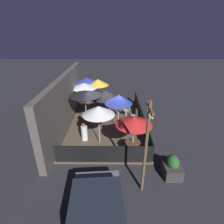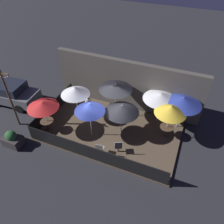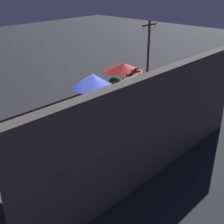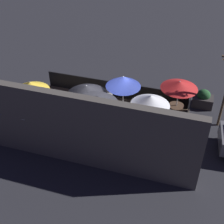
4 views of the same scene
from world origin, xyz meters
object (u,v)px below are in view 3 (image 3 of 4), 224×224
Objects in this scene: patio_umbrella_2 at (123,67)px; patio_umbrella_6 at (78,103)px; dining_table_2 at (123,95)px; patio_umbrella_7 at (72,135)px; dining_table_0 at (31,175)px; planter_box at (115,87)px; patio_umbrella_4 at (140,79)px; patio_chair_0 at (54,118)px; patio_umbrella_3 at (93,81)px; patio_umbrella_0 at (25,131)px; light_post at (148,55)px; patron_0 at (152,122)px; patio_umbrella_5 at (31,150)px; parked_car_0 at (194,79)px; patio_umbrella_1 at (124,94)px; patio_chair_1 at (45,128)px; dining_table_1 at (123,139)px.

patio_umbrella_2 reaches higher than patio_umbrella_6.
patio_umbrella_7 is at bearing 29.44° from dining_table_2.
planter_box is (-7.96, -3.96, -0.26)m from dining_table_0.
patio_umbrella_7 is (4.87, 1.54, -0.08)m from patio_umbrella_4.
patio_umbrella_6 is at bearing -19.95° from patio_chair_0.
patio_umbrella_3 reaches higher than planter_box.
patio_umbrella_3 reaches higher than patio_umbrella_0.
light_post is at bearing -148.12° from patio_umbrella_4.
patio_umbrella_2 is 1.89× the size of patron_0.
patio_umbrella_7 is 2.75× the size of dining_table_2.
patio_umbrella_2 reaches higher than dining_table_0.
patio_umbrella_0 is 4.40m from patio_umbrella_3.
patio_umbrella_5 is at bearing 30.58° from planter_box.
parked_car_0 is at bearing 173.37° from patio_umbrella_3.
patio_umbrella_2 is 2.17m from light_post.
patio_umbrella_5 is (7.18, 3.31, 0.07)m from patio_umbrella_2.
patio_umbrella_6 is at bearing 20.41° from patio_umbrella_2.
patron_0 is (-1.91, -0.14, -1.76)m from patio_umbrella_1.
patio_umbrella_3 is 2.63× the size of patio_chair_0.
patio_chair_0 is 1.00m from patio_chair_1.
patio_chair_0 is (3.70, -0.52, -0.12)m from dining_table_2.
patio_umbrella_7 is 1.89× the size of patron_0.
dining_table_0 is 0.73× the size of planter_box.
patio_umbrella_1 is 2.44m from patio_umbrella_4.
patio_umbrella_4 is at bearing -154.54° from dining_table_1.
patio_chair_1 is at bearing -66.53° from patio_chair_0.
dining_table_2 is (-6.70, -2.28, -1.41)m from patio_umbrella_0.
patio_umbrella_4 is 5.86m from dining_table_0.
patio_umbrella_3 is 2.52× the size of dining_table_1.
patio_umbrella_6 is 6.55m from light_post.
patio_umbrella_6 is 2.33× the size of patio_chair_0.
patio_umbrella_4 is 2.47× the size of patio_chair_1.
dining_table_1 is at bearing 41.18° from patio_umbrella_2.
patio_umbrella_5 is at bearing 24.76° from dining_table_2.
patio_chair_1 is (0.86, 0.52, 0.02)m from patio_chair_0.
parked_car_0 is (-10.87, -0.82, 0.15)m from dining_table_0.
patio_chair_0 is at bearing 61.45° from patron_0.
patio_umbrella_6 is 0.97× the size of patio_umbrella_7.
patio_chair_1 is (1.96, -0.68, -1.59)m from patio_umbrella_3.
patio_umbrella_3 reaches higher than patio_umbrella_2.
dining_table_2 is at bearing -161.17° from dining_table_0.
parked_car_0 is at bearing 55.71° from patio_chair_1.
parked_car_0 is (-8.32, -0.08, -1.13)m from patio_umbrella_6.
patron_0 reaches higher than dining_table_0.
patio_umbrella_7 is at bearing 5.96° from parked_car_0.
patio_chair_0 is 5.10m from planter_box.
patio_umbrella_2 is 2.33× the size of patio_chair_1.
patio_umbrella_4 is 3.78m from light_post.
patio_chair_0 is at bearing -136.93° from patio_umbrella_0.
patron_0 reaches higher than patio_chair_1.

